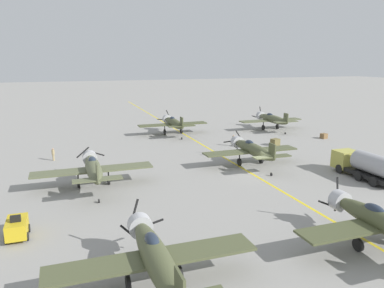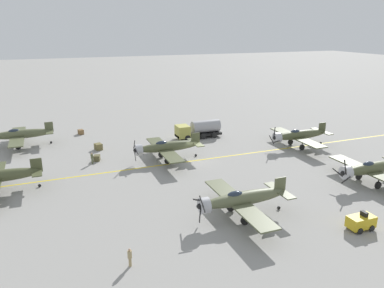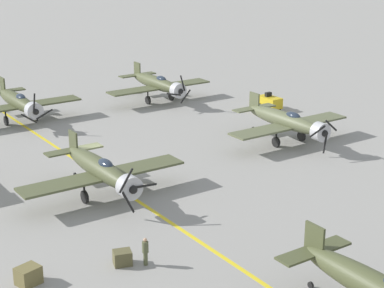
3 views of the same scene
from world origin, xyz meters
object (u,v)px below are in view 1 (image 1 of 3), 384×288
object	(u,v)px
airplane_mid_left	(93,168)
tow_tractor	(17,227)
airplane_mid_center	(252,149)
airplane_far_right	(272,119)
ground_crew_walking	(233,140)
supply_crate_mid_lane	(242,144)
airplane_near_left	(155,256)
airplane_far_center	(174,123)
airplane_near_center	(382,222)
ground_crew_inspecting	(53,154)
supply_crate_by_tanker	(275,142)
fuel_tanker	(365,165)
supply_crate_outboard	(324,136)

from	to	relation	value
airplane_mid_left	tow_tractor	bearing A→B (deg)	-117.84
airplane_mid_center	airplane_far_right	bearing A→B (deg)	49.89
ground_crew_walking	supply_crate_mid_lane	xyz separation A→B (m)	(1.03, -0.78, -0.49)
airplane_near_left	airplane_mid_center	size ratio (longest dim) A/B	1.00
airplane_far_center	ground_crew_walking	xyz separation A→B (m)	(5.85, -11.53, -1.11)
airplane_far_right	tow_tractor	distance (m)	50.74
airplane_near_center	supply_crate_mid_lane	world-z (taller)	airplane_near_center
ground_crew_inspecting	supply_crate_by_tanker	bearing A→B (deg)	-3.52
airplane_far_center	tow_tractor	size ratio (longest dim) A/B	4.62
airplane_near_left	airplane_far_center	xyz separation A→B (m)	(13.85, 42.48, 0.00)
ground_crew_inspecting	fuel_tanker	bearing A→B (deg)	-30.93
ground_crew_walking	supply_crate_outboard	bearing A→B (deg)	-0.15
tow_tractor	supply_crate_mid_lane	bearing A→B (deg)	35.86
airplane_near_center	supply_crate_by_tanker	size ratio (longest dim) A/B	10.11
airplane_near_left	ground_crew_walking	xyz separation A→B (m)	(19.70, 30.95, -1.11)
fuel_tanker	supply_crate_mid_lane	xyz separation A→B (m)	(-5.55, 18.11, -1.10)
airplane_mid_center	tow_tractor	size ratio (longest dim) A/B	4.62
airplane_far_right	airplane_far_center	size ratio (longest dim) A/B	1.00
airplane_far_center	supply_crate_by_tanker	distance (m)	17.92
airplane_far_right	fuel_tanker	xyz separation A→B (m)	(-5.79, -28.57, -0.50)
airplane_mid_center	supply_crate_mid_lane	bearing A→B (deg)	66.34
airplane_near_center	airplane_mid_center	xyz separation A→B (m)	(1.86, 21.47, 0.00)
airplane_far_right	fuel_tanker	size ratio (longest dim) A/B	1.50
airplane_far_right	supply_crate_mid_lane	world-z (taller)	airplane_far_right
airplane_mid_left	supply_crate_by_tanker	distance (m)	29.39
ground_crew_inspecting	supply_crate_mid_lane	xyz separation A→B (m)	(26.35, -1.00, -0.47)
airplane_near_center	airplane_far_center	bearing A→B (deg)	101.74
airplane_near_left	fuel_tanker	bearing A→B (deg)	21.40
ground_crew_inspecting	supply_crate_outboard	bearing A→B (deg)	-0.36
supply_crate_outboard	airplane_near_center	bearing A→B (deg)	-123.10
ground_crew_walking	supply_crate_by_tanker	bearing A→B (deg)	-15.63
airplane_mid_left	airplane_far_right	size ratio (longest dim) A/B	1.00
airplane_near_left	supply_crate_outboard	xyz separation A→B (m)	(36.02, 30.90, -1.60)
airplane_far_center	supply_crate_outboard	size ratio (longest dim) A/B	12.02
airplane_far_right	ground_crew_inspecting	distance (m)	38.88
ground_crew_walking	supply_crate_mid_lane	size ratio (longest dim) A/B	1.66
airplane_near_center	airplane_mid_left	distance (m)	26.04
airplane_near_center	airplane_near_left	bearing A→B (deg)	-173.02
airplane_near_center	airplane_mid_center	distance (m)	21.55
airplane_mid_left	ground_crew_walking	distance (m)	24.53
supply_crate_mid_lane	airplane_near_center	bearing A→B (deg)	-99.79
airplane_near_left	airplane_near_center	bearing A→B (deg)	-5.94
supply_crate_by_tanker	fuel_tanker	bearing A→B (deg)	-88.47
airplane_near_center	supply_crate_outboard	bearing A→B (deg)	66.58
tow_tractor	ground_crew_walking	xyz separation A→B (m)	(27.63, 21.50, 0.11)
airplane_mid_left	ground_crew_walking	size ratio (longest dim) A/B	7.27
supply_crate_by_tanker	airplane_mid_left	bearing A→B (deg)	-159.47
fuel_tanker	airplane_far_center	bearing A→B (deg)	112.23
supply_crate_mid_lane	supply_crate_outboard	size ratio (longest dim) A/B	1.00
supply_crate_outboard	ground_crew_inspecting	bearing A→B (deg)	179.64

